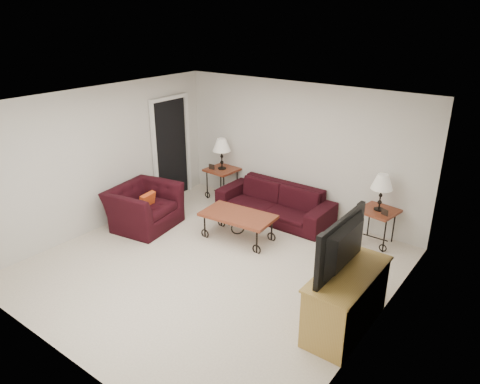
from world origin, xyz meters
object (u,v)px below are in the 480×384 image
object	(u,v)px
coffee_table	(238,226)
tv_stand	(346,300)
armchair	(144,207)
sofa	(274,202)
lamp_right	(381,192)
side_table_left	(222,183)
television	(350,247)
side_table_right	(377,227)
lamp_left	(222,154)
backpack	(350,237)

from	to	relation	value
coffee_table	tv_stand	distance (m)	2.68
coffee_table	armchair	world-z (taller)	armchair
sofa	lamp_right	distance (m)	2.01
sofa	side_table_left	xyz separation A→B (m)	(-1.41, 0.18, -0.00)
sofa	television	bearing A→B (deg)	-41.87
side_table_right	television	bearing A→B (deg)	-78.25
coffee_table	television	bearing A→B (deg)	-23.56
sofa	side_table_right	distance (m)	1.92
coffee_table	lamp_right	bearing A→B (deg)	32.95
side_table_left	side_table_right	distance (m)	3.32
side_table_left	side_table_right	xyz separation A→B (m)	(3.32, 0.00, -0.01)
lamp_left	coffee_table	bearing A→B (deg)	-42.72
sofa	television	size ratio (longest dim) A/B	1.87
backpack	lamp_left	bearing A→B (deg)	169.75
sofa	coffee_table	size ratio (longest dim) A/B	1.79
armchair	television	world-z (taller)	television
lamp_left	television	xyz separation A→B (m)	(3.80, -2.32, 0.17)
armchair	backpack	xyz separation A→B (m)	(3.33, 1.44, -0.16)
sofa	backpack	xyz separation A→B (m)	(1.64, -0.26, -0.11)
side_table_left	backpack	distance (m)	3.08
television	armchair	bearing A→B (deg)	-96.16
sofa	armchair	world-z (taller)	armchair
side_table_right	lamp_right	world-z (taller)	lamp_right
sofa	television	world-z (taller)	television
coffee_table	tv_stand	world-z (taller)	tv_stand
side_table_left	sofa	bearing A→B (deg)	-7.29
lamp_left	armchair	world-z (taller)	lamp_left
coffee_table	backpack	distance (m)	1.87
side_table_left	side_table_right	bearing A→B (deg)	0.00
sofa	tv_stand	xyz separation A→B (m)	(2.41, -2.14, 0.07)
side_table_right	lamp_right	distance (m)	0.62
armchair	lamp_left	bearing A→B (deg)	-17.57
television	lamp_left	bearing A→B (deg)	-121.44
lamp_left	tv_stand	world-z (taller)	lamp_left
side_table_right	lamp_left	xyz separation A→B (m)	(-3.32, 0.00, 0.65)
lamp_right	backpack	size ratio (longest dim) A/B	1.46
sofa	side_table_right	size ratio (longest dim) A/B	3.56
sofa	lamp_right	bearing A→B (deg)	5.39
sofa	armchair	distance (m)	2.40
coffee_table	backpack	size ratio (longest dim) A/B	2.92
lamp_right	armchair	bearing A→B (deg)	-152.41
side_table_left	television	world-z (taller)	television
sofa	armchair	size ratio (longest dim) A/B	1.91
backpack	side_table_right	bearing A→B (deg)	56.51
lamp_right	armchair	world-z (taller)	lamp_right
side_table_left	armchair	distance (m)	1.90
side_table_right	television	size ratio (longest dim) A/B	0.52
sofa	side_table_left	size ratio (longest dim) A/B	3.45
tv_stand	backpack	distance (m)	2.04
television	backpack	distance (m)	2.23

